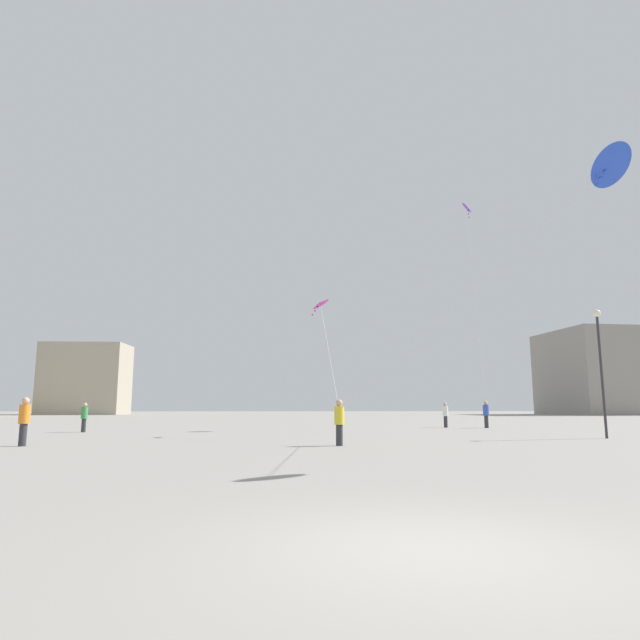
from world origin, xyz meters
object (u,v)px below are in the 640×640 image
object	(u,v)px
person_in_green	(84,416)
kite_magenta_diamond	(320,304)
person_in_blue	(486,413)
kite_violet_diamond	(468,210)
building_right_hall	(599,373)
person_in_orange	(24,419)
kite_cobalt_diamond	(607,166)
person_in_white	(445,414)
lamppost_east	(600,353)
person_in_yellow	(339,420)
building_centre_hall	(86,379)

from	to	relation	value
person_in_green	kite_magenta_diamond	size ratio (longest dim) A/B	0.20
person_in_blue	kite_violet_diamond	world-z (taller)	kite_violet_diamond
kite_violet_diamond	building_right_hall	size ratio (longest dim) A/B	0.81
person_in_blue	person_in_green	bearing A→B (deg)	111.63
person_in_orange	kite_cobalt_diamond	distance (m)	21.30
person_in_white	kite_magenta_diamond	size ratio (longest dim) A/B	0.21
person_in_green	lamppost_east	distance (m)	27.43
person_in_white	person_in_orange	world-z (taller)	person_in_orange
person_in_yellow	person_in_green	world-z (taller)	person_in_yellow
building_centre_hall	person_in_yellow	bearing A→B (deg)	-64.29
kite_magenta_diamond	kite_violet_diamond	size ratio (longest dim) A/B	0.55
person_in_blue	person_in_orange	distance (m)	27.94
building_centre_hall	person_in_orange	bearing A→B (deg)	-71.60
person_in_yellow	person_in_orange	xyz separation A→B (m)	(-11.74, 0.50, 0.05)
person_in_blue	kite_cobalt_diamond	size ratio (longest dim) A/B	0.23
person_in_yellow	person_in_blue	bearing A→B (deg)	-109.62
lamppost_east	person_in_green	bearing A→B (deg)	163.83
building_centre_hall	lamppost_east	distance (m)	89.47
person_in_yellow	kite_magenta_diamond	xyz separation A→B (m)	(-0.26, 7.46, 5.85)
person_in_yellow	person_in_orange	bearing A→B (deg)	13.94
person_in_blue	person_in_white	size ratio (longest dim) A/B	1.06
building_right_hall	person_in_blue	bearing A→B (deg)	-126.58
building_centre_hall	kite_violet_diamond	bearing A→B (deg)	-52.19
person_in_blue	lamppost_east	xyz separation A→B (m)	(1.13, -12.05, 2.92)
person_in_green	kite_magenta_diamond	world-z (taller)	kite_magenta_diamond
kite_magenta_diamond	kite_cobalt_diamond	bearing A→B (deg)	-63.22
person_in_blue	kite_magenta_diamond	world-z (taller)	kite_magenta_diamond
person_in_yellow	person_in_orange	size ratio (longest dim) A/B	0.95
person_in_blue	person_in_white	distance (m)	2.70
person_in_orange	lamppost_east	distance (m)	24.84
lamppost_east	building_centre_hall	bearing A→B (deg)	124.13
person_in_yellow	kite_cobalt_diamond	size ratio (longest dim) A/B	0.22
person_in_orange	kite_cobalt_diamond	bearing A→B (deg)	-131.19
person_in_blue	person_in_yellow	distance (m)	19.66
kite_cobalt_diamond	person_in_yellow	bearing A→B (deg)	135.59
kite_magenta_diamond	building_right_hall	bearing A→B (deg)	50.33
person_in_white	building_centre_hall	distance (m)	77.00
person_in_white	kite_cobalt_diamond	size ratio (longest dim) A/B	0.22
person_in_yellow	lamppost_east	distance (m)	13.59
person_in_green	kite_cobalt_diamond	world-z (taller)	kite_cobalt_diamond
person_in_white	person_in_yellow	world-z (taller)	person_in_white
person_in_orange	kite_cobalt_diamond	world-z (taller)	kite_cobalt_diamond
person_in_white	person_in_green	size ratio (longest dim) A/B	1.04
kite_magenta_diamond	building_right_hall	world-z (taller)	building_right_hall
person_in_yellow	person_in_orange	distance (m)	11.76
person_in_orange	person_in_green	xyz separation A→B (m)	(-1.75, 10.95, -0.08)
person_in_yellow	person_in_green	distance (m)	17.70
building_centre_hall	person_in_blue	bearing A→B (deg)	-51.64
person_in_blue	lamppost_east	world-z (taller)	lamppost_east
kite_cobalt_diamond	building_right_hall	xyz separation A→B (m)	(45.56, 77.88, -0.88)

